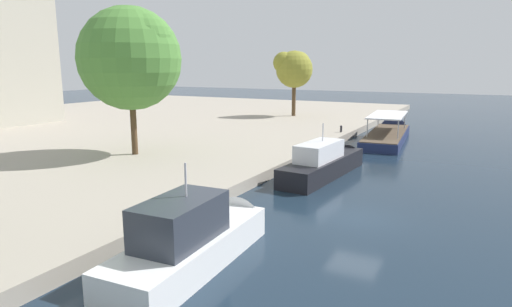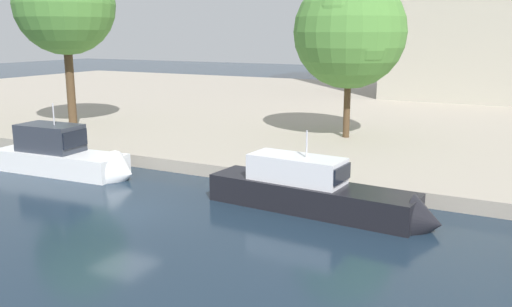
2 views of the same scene
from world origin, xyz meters
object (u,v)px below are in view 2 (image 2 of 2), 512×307
at_px(tree_2, 64,5).
at_px(tree_3, 350,31).
at_px(motor_yacht_1, 66,159).
at_px(motor_yacht_2, 319,197).

distance_m(tree_2, tree_3, 21.47).
bearing_deg(motor_yacht_1, tree_3, 46.06).
bearing_deg(motor_yacht_1, tree_2, 130.83).
bearing_deg(tree_2, motor_yacht_2, -20.35).
xyz_separation_m(motor_yacht_1, motor_yacht_2, (15.27, 0.19, -0.15)).
relative_size(motor_yacht_1, tree_2, 0.71).
relative_size(tree_2, tree_3, 1.18).
xyz_separation_m(motor_yacht_1, tree_2, (-8.89, 9.15, 9.03)).
height_order(motor_yacht_1, tree_2, tree_2).
bearing_deg(tree_3, motor_yacht_2, -76.46).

